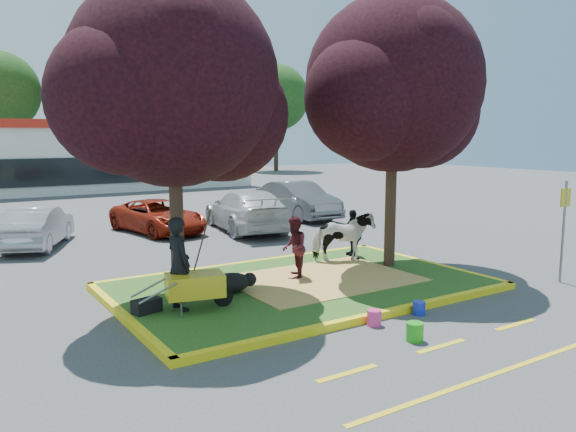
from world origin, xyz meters
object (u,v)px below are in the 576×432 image
calf (229,283)px  bucket_blue (419,308)px  handler (179,264)px  sign_post (564,220)px  bucket_green (415,332)px  cow (343,237)px  wheelbarrow (196,285)px  car_silver (37,227)px  bucket_pink (374,318)px

calf → bucket_blue: 3.98m
handler → bucket_blue: 4.77m
sign_post → bucket_green: sign_post is taller
calf → bucket_blue: bearing=-22.9°
cow → sign_post: bearing=-115.4°
wheelbarrow → bucket_green: 4.15m
sign_post → car_silver: 15.07m
handler → wheelbarrow: 0.53m
car_silver → calf: bearing=130.7°
sign_post → bucket_pink: 5.98m
calf → sign_post: bearing=2.2°
handler → bucket_blue: bearing=-127.4°
handler → sign_post: size_ratio=0.74×
cow → sign_post: sign_post is taller
cow → handler: 5.42m
handler → calf: bearing=-75.7°
sign_post → bucket_green: (-5.77, -0.91, -1.34)m
cow → bucket_green: size_ratio=4.92×
calf → wheelbarrow: size_ratio=0.52×
cow → car_silver: size_ratio=0.40×
calf → bucket_green: 4.21m
calf → car_silver: size_ratio=0.26×
handler → wheelbarrow: bearing=-148.3°
bucket_green → bucket_pink: bucket_green is taller
wheelbarrow → sign_post: size_ratio=0.80×
cow → bucket_green: bearing=178.7°
wheelbarrow → bucket_pink: bearing=-26.4°
handler → sign_post: (8.66, -2.49, 0.45)m
calf → bucket_pink: calf is taller
calf → handler: (-1.30, -0.48, 0.69)m
bucket_blue → car_silver: 12.45m
bucket_blue → car_silver: size_ratio=0.07×
handler → bucket_green: 4.56m
calf → bucket_blue: (2.70, -2.91, -0.24)m
handler → bucket_green: handler is taller
cow → wheelbarrow: (-4.98, -1.79, -0.17)m
bucket_green → wheelbarrow: bearing=130.5°
calf → sign_post: size_ratio=0.41×
handler → bucket_green: (2.89, -3.41, -0.89)m
cow → calf: size_ratio=1.59×
bucket_pink → bucket_blue: (1.16, 0.00, -0.01)m
handler → bucket_pink: size_ratio=6.19×
calf → bucket_blue: calf is taller
cow → bucket_pink: bearing=172.9°
bucket_pink → sign_post: bearing=-0.7°
sign_post → bucket_blue: size_ratio=9.17×
sign_post → bucket_blue: sign_post is taller
wheelbarrow → bucket_green: bearing=-36.5°
car_silver → handler: bearing=121.9°
cow → wheelbarrow: 5.30m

